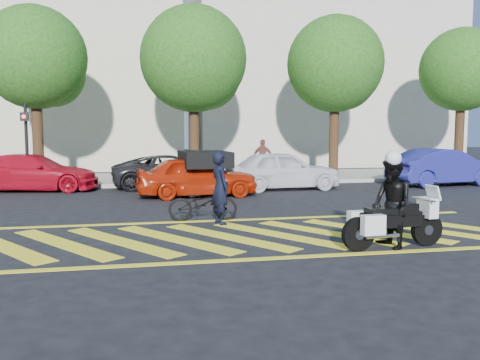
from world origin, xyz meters
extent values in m
plane|color=black|center=(0.00, 0.00, 0.00)|extent=(90.00, 90.00, 0.00)
cube|color=#9E998E|center=(0.00, 12.00, 0.07)|extent=(60.00, 5.00, 0.15)
cube|color=yellow|center=(-5.00, 0.00, 0.00)|extent=(2.43, 3.21, 0.01)
cube|color=yellow|center=(-3.90, 0.00, 0.00)|extent=(2.43, 3.21, 0.01)
cube|color=yellow|center=(-2.80, 0.00, 0.00)|extent=(2.43, 3.21, 0.01)
cube|color=yellow|center=(-1.70, 0.00, 0.00)|extent=(2.43, 3.21, 0.01)
cube|color=yellow|center=(-0.60, 0.00, 0.00)|extent=(2.43, 3.21, 0.01)
cube|color=yellow|center=(0.50, 0.00, 0.00)|extent=(2.43, 3.21, 0.01)
cube|color=yellow|center=(1.60, 0.00, 0.00)|extent=(2.43, 3.21, 0.01)
cube|color=yellow|center=(2.70, 0.00, 0.00)|extent=(2.43, 3.21, 0.01)
cube|color=yellow|center=(3.80, 0.00, 0.00)|extent=(2.43, 3.21, 0.01)
cube|color=yellow|center=(4.90, 0.00, 0.00)|extent=(2.43, 3.21, 0.01)
cube|color=yellow|center=(0.00, -1.90, 0.00)|extent=(12.00, 0.20, 0.01)
cube|color=yellow|center=(0.00, 1.90, 0.00)|extent=(12.00, 0.20, 0.01)
cube|color=beige|center=(-8.00, 21.00, 5.00)|extent=(16.00, 8.00, 10.00)
cube|color=beige|center=(9.00, 21.00, 5.50)|extent=(16.00, 8.00, 11.00)
cylinder|color=black|center=(-6.50, 12.00, 2.00)|extent=(0.44, 0.44, 4.00)
sphere|color=#1A4913|center=(-6.50, 12.00, 5.16)|extent=(4.20, 4.20, 4.20)
sphere|color=#1A4913|center=(-5.90, 12.30, 4.53)|extent=(2.73, 2.73, 2.73)
cylinder|color=black|center=(0.00, 12.00, 2.00)|extent=(0.44, 0.44, 4.00)
sphere|color=#1A4913|center=(0.00, 12.00, 5.26)|extent=(4.60, 4.60, 4.60)
sphere|color=#1A4913|center=(0.60, 12.30, 4.58)|extent=(2.99, 2.99, 2.99)
cylinder|color=black|center=(6.50, 12.00, 2.00)|extent=(0.44, 0.44, 4.00)
sphere|color=#1A4913|center=(6.50, 12.00, 5.21)|extent=(4.40, 4.40, 4.40)
sphere|color=#1A4913|center=(7.10, 12.30, 4.55)|extent=(2.86, 2.86, 2.86)
cylinder|color=black|center=(13.00, 12.00, 2.00)|extent=(0.44, 0.44, 4.00)
sphere|color=#1A4913|center=(13.00, 12.00, 5.10)|extent=(4.00, 4.00, 4.00)
sphere|color=#1A4913|center=(13.60, 12.30, 4.50)|extent=(2.60, 2.60, 2.60)
cylinder|color=black|center=(-6.50, 9.80, 1.60)|extent=(0.12, 0.12, 3.20)
cube|color=black|center=(-6.50, 9.60, 2.70)|extent=(0.28, 0.18, 0.32)
sphere|color=#FF260C|center=(-6.50, 9.50, 2.70)|extent=(0.14, 0.14, 0.14)
imported|color=black|center=(-0.54, 1.47, 0.87)|extent=(0.57, 0.72, 1.74)
imported|color=black|center=(-0.89, 2.00, 0.44)|extent=(1.74, 0.77, 0.88)
cylinder|color=black|center=(1.56, -1.68, 0.32)|extent=(0.64, 0.20, 0.63)
cylinder|color=silver|center=(1.56, -1.68, 0.32)|extent=(0.21, 0.17, 0.19)
cylinder|color=black|center=(3.05, -1.52, 0.32)|extent=(0.64, 0.20, 0.63)
cylinder|color=silver|center=(3.05, -1.52, 0.32)|extent=(0.21, 0.17, 0.19)
cube|color=black|center=(2.25, -1.61, 0.56)|extent=(1.22, 0.37, 0.29)
cube|color=black|center=(2.54, -1.58, 0.75)|extent=(0.46, 0.33, 0.21)
cube|color=black|center=(2.02, -1.63, 0.73)|extent=(0.56, 0.38, 0.12)
cube|color=silver|center=(3.05, -1.52, 0.75)|extent=(0.25, 0.42, 0.38)
cube|color=silver|center=(1.68, -1.41, 0.53)|extent=(0.45, 0.22, 0.36)
cube|color=silver|center=(1.74, -1.91, 0.53)|extent=(0.45, 0.22, 0.36)
imported|color=black|center=(2.25, -1.60, 0.86)|extent=(0.73, 0.90, 1.72)
imported|color=#B52208|center=(-0.53, 6.45, 0.69)|extent=(4.14, 1.92, 1.37)
imported|color=#B60B1D|center=(-6.20, 9.20, 0.67)|extent=(4.81, 2.41, 1.34)
imported|color=black|center=(-1.19, 9.20, 0.63)|extent=(4.64, 2.38, 1.25)
imported|color=white|center=(2.82, 7.80, 0.73)|extent=(4.36, 1.96, 1.46)
imported|color=navy|center=(9.46, 7.80, 0.73)|extent=(4.62, 2.12, 1.47)
imported|color=brown|center=(3.18, 12.26, 0.96)|extent=(1.03, 0.71, 1.63)
camera|label=1|loc=(-2.41, -10.33, 2.27)|focal=38.00mm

